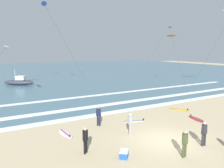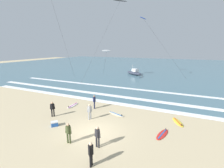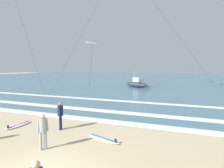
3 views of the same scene
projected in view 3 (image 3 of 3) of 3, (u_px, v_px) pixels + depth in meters
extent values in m
cube|color=#476B7A|center=(185.00, 80.00, 54.79)|extent=(140.00, 90.00, 0.01)
cube|color=white|center=(144.00, 126.00, 13.41)|extent=(50.87, 1.06, 0.01)
cube|color=white|center=(140.00, 114.00, 16.52)|extent=(54.40, 1.05, 0.01)
cube|color=white|center=(156.00, 103.00, 21.18)|extent=(53.90, 0.93, 0.01)
sphere|color=#DBB28E|center=(35.00, 165.00, 4.89)|extent=(0.21, 0.21, 0.21)
cylinder|color=#141938|center=(61.00, 122.00, 12.70)|extent=(0.13, 0.13, 0.82)
cylinder|color=#141938|center=(60.00, 123.00, 12.50)|extent=(0.13, 0.13, 0.82)
cylinder|color=#141938|center=(60.00, 111.00, 12.54)|extent=(0.32, 0.32, 0.58)
cylinder|color=#141938|center=(61.00, 110.00, 12.73)|extent=(0.14, 0.16, 0.56)
cylinder|color=#141938|center=(60.00, 112.00, 12.36)|extent=(0.14, 0.16, 0.56)
sphere|color=#9E7051|center=(60.00, 104.00, 12.51)|extent=(0.21, 0.21, 0.21)
cylinder|color=gray|center=(45.00, 140.00, 9.66)|extent=(0.13, 0.13, 0.82)
cylinder|color=gray|center=(41.00, 141.00, 9.56)|extent=(0.13, 0.13, 0.82)
cylinder|color=gray|center=(43.00, 125.00, 9.55)|extent=(0.32, 0.32, 0.58)
cylinder|color=gray|center=(47.00, 125.00, 9.64)|extent=(0.15, 0.16, 0.56)
cylinder|color=gray|center=(38.00, 126.00, 9.46)|extent=(0.15, 0.16, 0.56)
sphere|color=#DBB28E|center=(42.00, 116.00, 9.52)|extent=(0.21, 0.21, 0.21)
ellipsoid|color=beige|center=(104.00, 139.00, 10.90)|extent=(2.18, 1.29, 0.09)
cube|color=#1959B2|center=(104.00, 138.00, 10.90)|extent=(1.71, 0.71, 0.01)
cube|color=black|center=(116.00, 140.00, 10.33)|extent=(0.12, 0.06, 0.16)
cube|color=black|center=(224.00, 168.00, 7.52)|extent=(0.04, 0.12, 0.16)
ellipsoid|color=silver|center=(18.00, 125.00, 13.40)|extent=(0.76, 2.14, 0.09)
cube|color=#BF198C|center=(18.00, 124.00, 13.40)|extent=(0.24, 1.79, 0.01)
cube|color=black|center=(8.00, 127.00, 12.62)|extent=(0.03, 0.12, 0.16)
cylinder|color=#333333|center=(186.00, 46.00, 30.39)|extent=(8.96, 6.36, 12.75)
ellipsoid|color=white|center=(93.00, 43.00, 26.81)|extent=(0.96, 3.24, 0.43)
cylinder|color=#333333|center=(91.00, 69.00, 32.19)|extent=(5.54, 8.80, 6.36)
cylinder|color=#333333|center=(84.00, 30.00, 28.52)|extent=(4.69, 8.82, 16.66)
cylinder|color=#333333|center=(24.00, 28.00, 27.92)|extent=(1.00, 7.53, 16.88)
ellipsoid|color=#2D3342|center=(136.00, 84.00, 36.88)|extent=(5.28, 4.28, 0.90)
cube|color=silver|center=(138.00, 80.00, 36.48)|extent=(1.86, 1.74, 0.70)
cylinder|color=#B2B2B2|center=(134.00, 76.00, 37.27)|extent=(0.08, 0.08, 1.80)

